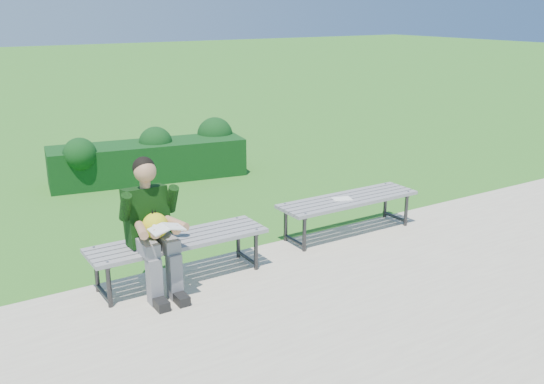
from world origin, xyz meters
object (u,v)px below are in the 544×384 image
object	(u,v)px
bench_right	(348,202)
bench_left	(179,243)
seated_boy	(152,223)
hedge	(153,156)
paper_sheet	(342,199)

from	to	relation	value
bench_right	bench_left	bearing A→B (deg)	-176.53
bench_left	seated_boy	size ratio (longest dim) A/B	1.37
bench_left	bench_right	size ratio (longest dim) A/B	1.00
hedge	bench_right	bearing A→B (deg)	-73.94
bench_left	paper_sheet	size ratio (longest dim) A/B	6.97
hedge	paper_sheet	xyz separation A→B (m)	(0.95, -3.64, 0.10)
hedge	bench_right	distance (m)	3.79
bench_left	paper_sheet	bearing A→B (deg)	3.63
paper_sheet	seated_boy	bearing A→B (deg)	-174.62
seated_boy	paper_sheet	distance (m)	2.50
paper_sheet	bench_right	bearing A→B (deg)	0.00
bench_right	paper_sheet	world-z (taller)	bench_right
hedge	bench_left	size ratio (longest dim) A/B	1.76
seated_boy	paper_sheet	world-z (taller)	seated_boy
bench_right	seated_boy	xyz separation A→B (m)	(-2.57, -0.23, 0.30)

